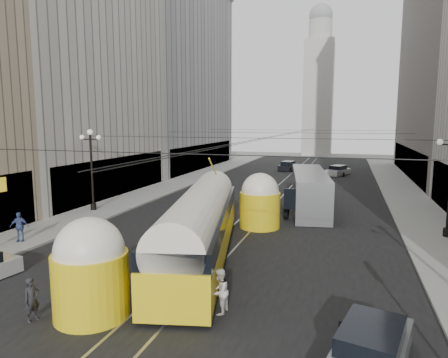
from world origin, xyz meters
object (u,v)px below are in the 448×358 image
Objects in this scene: sedan_grey at (371,351)px; pedestrian_crossing_b at (220,291)px; pedestrian_crossing_a at (32,300)px; pedestrian_sidewalk_left at (19,227)px; city_bus at (309,189)px; streetcar at (201,224)px.

pedestrian_crossing_b reaches higher than sedan_grey.
pedestrian_crossing_a is 10.48m from pedestrian_sidewalk_left.
city_bus is 7.18× the size of pedestrian_crossing_b.
pedestrian_sidewalk_left is at bearing -175.94° from streetcar.
sedan_grey is at bearing -80.04° from city_bus.
sedan_grey is 20.17m from pedestrian_sidewalk_left.
pedestrian_sidewalk_left is (-19.01, 6.73, 0.40)m from sedan_grey.
pedestrian_crossing_b is (-1.41, -19.43, -0.82)m from city_bus.
sedan_grey is 2.71× the size of pedestrian_crossing_b.
pedestrian_sidewalk_left is (-15.24, -14.76, -0.66)m from city_bus.
sedan_grey is 2.90× the size of pedestrian_crossing_a.
city_bus is at bearing -5.96° from pedestrian_crossing_a.
pedestrian_sidewalk_left is (-7.60, 7.22, 0.22)m from pedestrian_crossing_a.
sedan_grey is 2.67× the size of pedestrian_sidewalk_left.
pedestrian_sidewalk_left is at bearing 160.51° from sedan_grey.
pedestrian_crossing_b reaches higher than pedestrian_crossing_a.
sedan_grey is at bearing -44.49° from pedestrian_sidewalk_left.
streetcar is 11.04m from sedan_grey.
city_bus is at bearing 73.17° from streetcar.
streetcar is 10.45× the size of pedestrian_crossing_a.
streetcar is at bearing -106.83° from city_bus.
sedan_grey is (3.77, -21.49, -1.05)m from city_bus.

